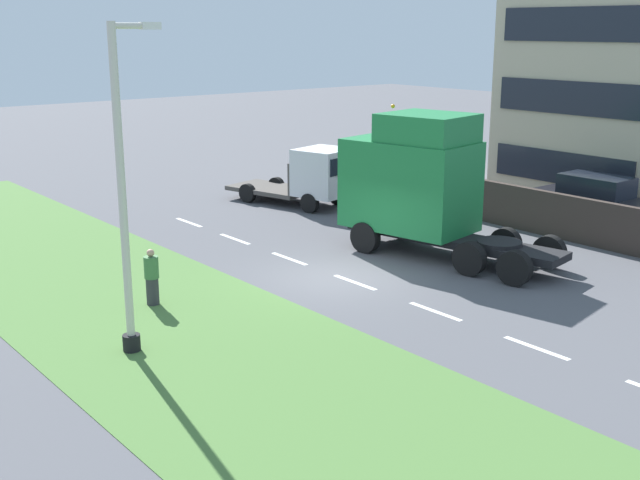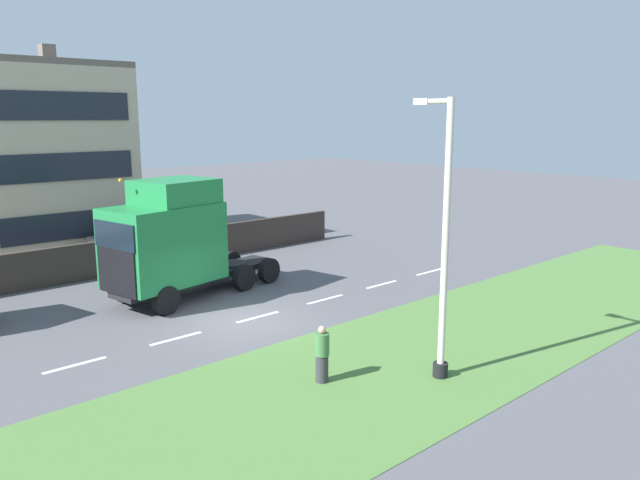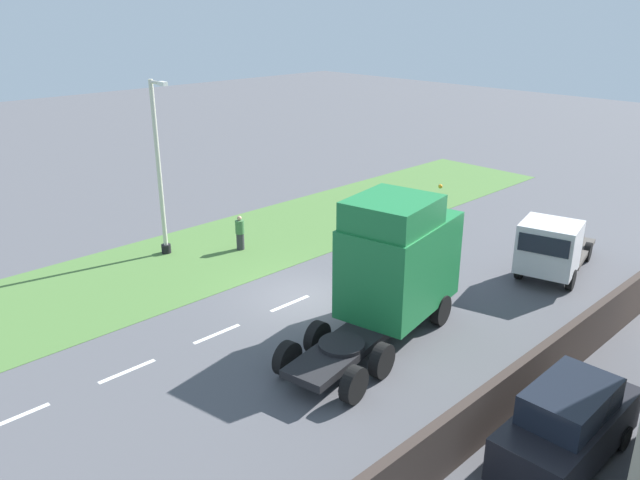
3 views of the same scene
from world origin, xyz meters
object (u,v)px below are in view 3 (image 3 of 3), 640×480
pedestrian (240,233)px  flatbed_truck (551,248)px  lorry_cab (395,264)px  lamp_post (160,179)px  parked_car (568,425)px

pedestrian → flatbed_truck: bearing=31.5°
lorry_cab → lamp_post: lamp_post is taller
lorry_cab → pedestrian: (-9.28, 0.76, -1.56)m
flatbed_truck → parked_car: flatbed_truck is taller
lorry_cab → parked_car: lorry_cab is taller
lamp_post → pedestrian: 4.08m
flatbed_truck → pedestrian: flatbed_truck is taller
flatbed_truck → lamp_post: size_ratio=0.80×
flatbed_truck → pedestrian: bearing=17.7°
flatbed_truck → lamp_post: (-12.79, -9.30, 2.01)m
lorry_cab → lamp_post: size_ratio=1.05×
lorry_cab → pedestrian: 9.44m
lamp_post → pedestrian: bearing=54.5°
lamp_post → lorry_cab: bearing=9.3°
lorry_cab → flatbed_truck: lorry_cab is taller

